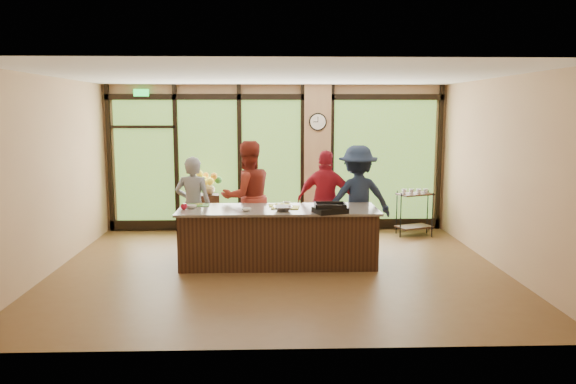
{
  "coord_description": "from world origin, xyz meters",
  "views": [
    {
      "loc": [
        -0.13,
        -8.58,
        2.48
      ],
      "look_at": [
        0.16,
        0.4,
        1.17
      ],
      "focal_mm": 35.0,
      "sensor_mm": 36.0,
      "label": 1
    }
  ],
  "objects": [
    {
      "name": "cook_left",
      "position": [
        -1.45,
        0.97,
        0.85
      ],
      "size": [
        0.67,
        0.48,
        1.71
      ],
      "primitive_type": "imported",
      "rotation": [
        0.0,
        0.0,
        3.02
      ],
      "color": "slate",
      "rests_on": "floor"
    },
    {
      "name": "left_wall",
      "position": [
        -3.5,
        0.0,
        1.5
      ],
      "size": [
        0.0,
        6.0,
        6.0
      ],
      "primitive_type": "plane",
      "rotation": [
        1.57,
        0.0,
        1.57
      ],
      "color": "tan",
      "rests_on": "floor"
    },
    {
      "name": "wall_clock",
      "position": [
        0.85,
        2.87,
        2.25
      ],
      "size": [
        0.36,
        0.04,
        0.36
      ],
      "color": "black",
      "rests_on": "window_wall"
    },
    {
      "name": "bar_cart",
      "position": [
        2.75,
        2.32,
        0.56
      ],
      "size": [
        0.78,
        0.62,
        0.94
      ],
      "rotation": [
        0.0,
        0.0,
        0.38
      ],
      "color": "#321C10",
      "rests_on": "floor"
    },
    {
      "name": "cutting_board_left",
      "position": [
        -1.32,
        0.63,
        0.93
      ],
      "size": [
        0.37,
        0.28,
        0.01
      ],
      "primitive_type": "cube",
      "rotation": [
        0.0,
        0.0,
        0.01
      ],
      "color": "#47822F",
      "rests_on": "countertop"
    },
    {
      "name": "island_base",
      "position": [
        0.0,
        0.3,
        0.44
      ],
      "size": [
        3.1,
        1.0,
        0.88
      ],
      "primitive_type": "cube",
      "color": "#321C10",
      "rests_on": "floor"
    },
    {
      "name": "cook_right",
      "position": [
        1.41,
        1.1,
        0.94
      ],
      "size": [
        1.29,
        0.84,
        1.88
      ],
      "primitive_type": "imported",
      "rotation": [
        0.0,
        0.0,
        3.26
      ],
      "color": "#182236",
      "rests_on": "floor"
    },
    {
      "name": "ceiling",
      "position": [
        0.0,
        0.0,
        3.0
      ],
      "size": [
        7.0,
        7.0,
        0.0
      ],
      "primitive_type": "plane",
      "rotation": [
        3.14,
        0.0,
        0.0
      ],
      "color": "silver",
      "rests_on": "back_wall"
    },
    {
      "name": "mixing_bowl",
      "position": [
        0.07,
        0.09,
        0.96
      ],
      "size": [
        0.32,
        0.32,
        0.07
      ],
      "primitive_type": "imported",
      "rotation": [
        0.0,
        0.0,
        0.08
      ],
      "color": "silver",
      "rests_on": "countertop"
    },
    {
      "name": "countertop",
      "position": [
        0.0,
        0.3,
        0.9
      ],
      "size": [
        3.2,
        1.1,
        0.04
      ],
      "primitive_type": "cube",
      "color": "slate",
      "rests_on": "island_base"
    },
    {
      "name": "flower_vase",
      "position": [
        -1.36,
        2.53,
        0.96
      ],
      "size": [
        0.3,
        0.3,
        0.27
      ],
      "primitive_type": "imported",
      "rotation": [
        0.0,
        0.0,
        -0.19
      ],
      "color": "#917A4F",
      "rests_on": "flower_stand"
    },
    {
      "name": "right_wall",
      "position": [
        3.5,
        0.0,
        1.5
      ],
      "size": [
        0.0,
        6.0,
        6.0
      ],
      "primitive_type": "plane",
      "rotation": [
        1.57,
        0.0,
        -1.57
      ],
      "color": "tan",
      "rests_on": "floor"
    },
    {
      "name": "back_wall",
      "position": [
        0.0,
        3.0,
        1.5
      ],
      "size": [
        7.0,
        0.0,
        7.0
      ],
      "primitive_type": "plane",
      "rotation": [
        1.57,
        0.0,
        0.0
      ],
      "color": "tan",
      "rests_on": "floor"
    },
    {
      "name": "cutting_board_right",
      "position": [
        0.12,
        0.35,
        0.93
      ],
      "size": [
        0.47,
        0.37,
        0.01
      ],
      "primitive_type": "cube",
      "rotation": [
        0.0,
        0.0,
        -0.11
      ],
      "color": "gold",
      "rests_on": "countertop"
    },
    {
      "name": "prep_bowl_far",
      "position": [
        0.15,
        0.79,
        0.93
      ],
      "size": [
        0.13,
        0.13,
        0.03
      ],
      "primitive_type": "imported",
      "rotation": [
        0.0,
        0.0,
        -0.09
      ],
      "color": "silver",
      "rests_on": "countertop"
    },
    {
      "name": "window_wall",
      "position": [
        0.16,
        2.95,
        1.39
      ],
      "size": [
        6.9,
        0.12,
        3.0
      ],
      "color": "tan",
      "rests_on": "floor"
    },
    {
      "name": "prep_bowl_mid",
      "position": [
        -0.5,
        0.06,
        0.94
      ],
      "size": [
        0.2,
        0.2,
        0.05
      ],
      "primitive_type": "imported",
      "rotation": [
        0.0,
        0.0,
        0.42
      ],
      "color": "silver",
      "rests_on": "countertop"
    },
    {
      "name": "cook_midleft",
      "position": [
        -0.52,
        1.14,
        0.98
      ],
      "size": [
        1.17,
        1.07,
        1.96
      ],
      "primitive_type": "imported",
      "rotation": [
        0.0,
        0.0,
        3.56
      ],
      "color": "maroon",
      "rests_on": "floor"
    },
    {
      "name": "roasting_pan",
      "position": [
        0.79,
        -0.12,
        0.96
      ],
      "size": [
        0.57,
        0.5,
        0.08
      ],
      "primitive_type": "cube",
      "rotation": [
        0.0,
        0.0,
        0.35
      ],
      "color": "black",
      "rests_on": "countertop"
    },
    {
      "name": "cook_midright",
      "position": [
        0.86,
        1.14,
        0.9
      ],
      "size": [
        1.13,
        0.74,
        1.79
      ],
      "primitive_type": "imported",
      "rotation": [
        0.0,
        0.0,
        2.83
      ],
      "color": "maroon",
      "rests_on": "floor"
    },
    {
      "name": "prep_bowl_near",
      "position": [
        -1.39,
        0.35,
        0.95
      ],
      "size": [
        0.18,
        0.18,
        0.05
      ],
      "primitive_type": "imported",
      "rotation": [
        0.0,
        0.0,
        0.08
      ],
      "color": "silver",
      "rests_on": "countertop"
    },
    {
      "name": "flower_stand",
      "position": [
        -1.36,
        2.53,
        0.41
      ],
      "size": [
        0.47,
        0.47,
        0.82
      ],
      "primitive_type": "cube",
      "rotation": [
        0.0,
        0.0,
        0.15
      ],
      "color": "#321C10",
      "rests_on": "floor"
    },
    {
      "name": "red_ramekin",
      "position": [
        -1.5,
        0.25,
        0.96
      ],
      "size": [
        0.12,
        0.12,
        0.08
      ],
      "primitive_type": "imported",
      "rotation": [
        0.0,
        0.0,
        -0.12
      ],
      "color": "#AD1129",
      "rests_on": "countertop"
    },
    {
      "name": "cutting_board_center",
      "position": [
        0.04,
        0.57,
        0.93
      ],
      "size": [
        0.38,
        0.3,
        0.01
      ],
      "primitive_type": "cube",
      "rotation": [
        0.0,
        0.0,
        0.06
      ],
      "color": "gold",
      "rests_on": "countertop"
    },
    {
      "name": "floor",
      "position": [
        0.0,
        0.0,
        0.0
      ],
      "size": [
        7.0,
        7.0,
        0.0
      ],
      "primitive_type": "plane",
      "color": "brown",
      "rests_on": "ground"
    }
  ]
}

